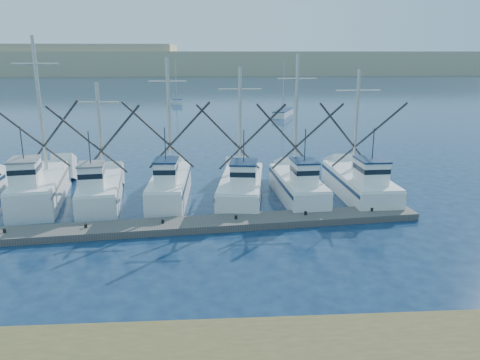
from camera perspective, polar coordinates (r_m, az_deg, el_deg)
name	(u,v)px	position (r m, az deg, el deg)	size (l,w,h in m)	color
ground	(316,285)	(19.99, 9.23, -12.55)	(500.00, 500.00, 0.00)	#0D1E3B
floating_dock	(163,227)	(25.72, -9.36, -5.62)	(28.90, 1.93, 0.39)	#595550
dune_ridge	(218,63)	(227.29, -2.73, 14.11)	(360.00, 60.00, 10.00)	tan
trawler_fleet	(176,187)	(30.09, -7.87, -0.88)	(27.66, 8.60, 10.33)	white
sailboat_near	(283,113)	(72.04, 5.28, 8.15)	(4.06, 6.90, 8.10)	white
sailboat_far	(176,101)	(90.97, -7.75, 9.54)	(2.43, 5.41, 8.10)	white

